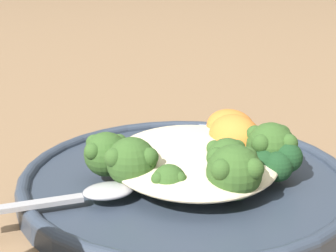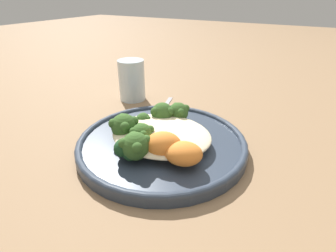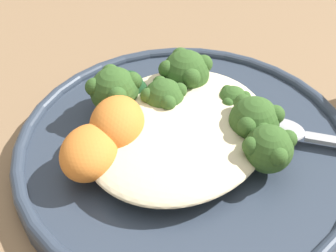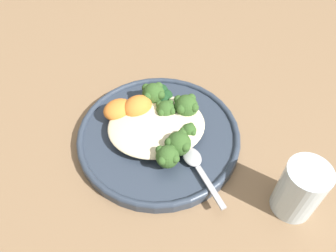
# 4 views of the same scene
# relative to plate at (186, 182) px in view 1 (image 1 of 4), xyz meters

# --- Properties ---
(ground_plane) EXTENTS (4.00, 4.00, 0.00)m
(ground_plane) POSITION_rel_plate_xyz_m (-0.02, -0.01, -0.01)
(ground_plane) COLOR #846647
(plate) EXTENTS (0.29, 0.29, 0.02)m
(plate) POSITION_rel_plate_xyz_m (0.00, 0.00, 0.00)
(plate) COLOR #2D3847
(plate) RESTS_ON ground_plane
(quinoa_mound) EXTENTS (0.17, 0.15, 0.02)m
(quinoa_mound) POSITION_rel_plate_xyz_m (-0.00, 0.01, 0.02)
(quinoa_mound) COLOR beige
(quinoa_mound) RESTS_ON plate
(broccoli_stalk_0) EXTENTS (0.05, 0.09, 0.04)m
(broccoli_stalk_0) POSITION_rel_plate_xyz_m (0.00, -0.06, 0.03)
(broccoli_stalk_0) COLOR #8EB25B
(broccoli_stalk_0) RESTS_ON plate
(broccoli_stalk_1) EXTENTS (0.09, 0.08, 0.04)m
(broccoli_stalk_1) POSITION_rel_plate_xyz_m (0.02, -0.04, 0.03)
(broccoli_stalk_1) COLOR #8EB25B
(broccoli_stalk_1) RESTS_ON plate
(broccoli_stalk_2) EXTENTS (0.09, 0.03, 0.03)m
(broccoli_stalk_2) POSITION_rel_plate_xyz_m (0.04, -0.02, 0.02)
(broccoli_stalk_2) COLOR #8EB25B
(broccoli_stalk_2) RESTS_ON plate
(broccoli_stalk_3) EXTENTS (0.12, 0.09, 0.04)m
(broccoli_stalk_3) POSITION_rel_plate_xyz_m (0.04, 0.02, 0.03)
(broccoli_stalk_3) COLOR #8EB25B
(broccoli_stalk_3) RESTS_ON plate
(broccoli_stalk_4) EXTENTS (0.06, 0.07, 0.04)m
(broccoli_stalk_4) POSITION_rel_plate_xyz_m (0.01, 0.03, 0.03)
(broccoli_stalk_4) COLOR #8EB25B
(broccoli_stalk_4) RESTS_ON plate
(broccoli_stalk_5) EXTENTS (0.05, 0.12, 0.04)m
(broccoli_stalk_5) POSITION_rel_plate_xyz_m (-0.00, 0.06, 0.03)
(broccoli_stalk_5) COLOR #8EB25B
(broccoli_stalk_5) RESTS_ON plate
(sweet_potato_chunk_0) EXTENTS (0.07, 0.06, 0.03)m
(sweet_potato_chunk_0) POSITION_rel_plate_xyz_m (-0.07, 0.05, 0.03)
(sweet_potato_chunk_0) COLOR orange
(sweet_potato_chunk_0) RESTS_ON plate
(sweet_potato_chunk_1) EXTENTS (0.07, 0.06, 0.04)m
(sweet_potato_chunk_1) POSITION_rel_plate_xyz_m (-0.03, 0.05, 0.03)
(sweet_potato_chunk_1) COLOR orange
(sweet_potato_chunk_1) RESTS_ON plate
(kale_tuft) EXTENTS (0.04, 0.05, 0.03)m
(kale_tuft) POSITION_rel_plate_xyz_m (0.02, 0.07, 0.03)
(kale_tuft) COLOR #193D1E
(kale_tuft) RESTS_ON plate
(spoon) EXTENTS (0.05, 0.12, 0.01)m
(spoon) POSITION_rel_plate_xyz_m (0.05, -0.08, 0.01)
(spoon) COLOR #A3A3A8
(spoon) RESTS_ON plate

